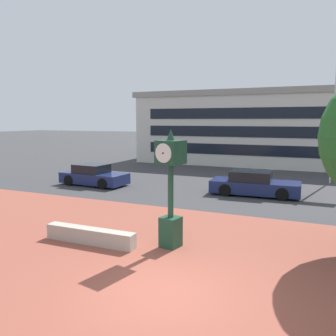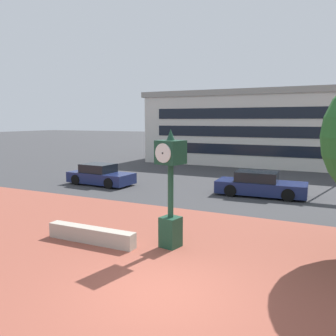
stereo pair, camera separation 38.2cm
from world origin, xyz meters
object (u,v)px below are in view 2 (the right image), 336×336
at_px(car_street_far, 100,175).
at_px(street_clock, 171,186).
at_px(civic_building, 323,128).
at_px(car_street_near, 260,185).

bearing_deg(car_street_far, street_clock, 50.79).
bearing_deg(civic_building, car_street_far, -124.75).
relative_size(street_clock, civic_building, 0.12).
xyz_separation_m(street_clock, civic_building, (3.31, 24.86, 1.32)).
bearing_deg(car_street_near, street_clock, -9.28).
xyz_separation_m(street_clock, car_street_far, (-8.53, 7.78, -1.39)).
relative_size(car_street_far, civic_building, 0.14).
bearing_deg(street_clock, car_street_near, 95.59).
bearing_deg(car_street_far, civic_building, 148.40).
height_order(street_clock, civic_building, civic_building).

